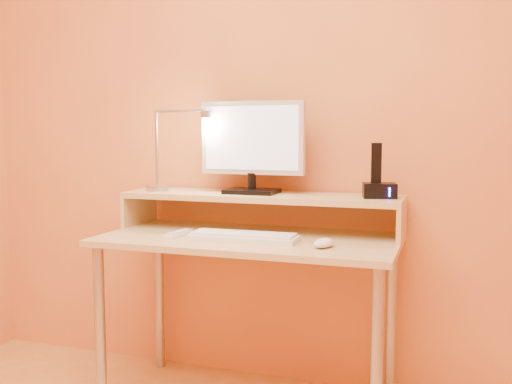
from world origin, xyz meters
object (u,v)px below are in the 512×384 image
(lamp_base, at_px, (157,188))
(keyboard, at_px, (244,238))
(monitor_panel, at_px, (252,138))
(remote_control, at_px, (180,234))
(phone_dock, at_px, (379,190))
(mouse, at_px, (324,243))

(lamp_base, height_order, keyboard, lamp_base)
(monitor_panel, distance_m, remote_control, 0.52)
(monitor_panel, relative_size, keyboard, 1.08)
(lamp_base, distance_m, phone_dock, 0.98)
(phone_dock, relative_size, keyboard, 0.31)
(keyboard, bearing_deg, mouse, -7.40)
(monitor_panel, distance_m, phone_dock, 0.58)
(lamp_base, xyz_separation_m, keyboard, (0.49, -0.22, -0.16))
(phone_dock, bearing_deg, lamp_base, 169.04)
(monitor_panel, bearing_deg, mouse, -37.27)
(phone_dock, height_order, mouse, phone_dock)
(lamp_base, xyz_separation_m, phone_dock, (0.98, 0.03, 0.02))
(monitor_panel, bearing_deg, keyboard, -78.24)
(lamp_base, distance_m, remote_control, 0.35)
(remote_control, bearing_deg, mouse, 4.27)
(keyboard, height_order, mouse, mouse)
(lamp_base, distance_m, keyboard, 0.56)
(keyboard, height_order, remote_control, keyboard)
(phone_dock, xyz_separation_m, mouse, (-0.17, -0.28, -0.17))
(mouse, bearing_deg, keyboard, -166.29)
(remote_control, bearing_deg, monitor_panel, 56.38)
(phone_dock, distance_m, mouse, 0.37)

